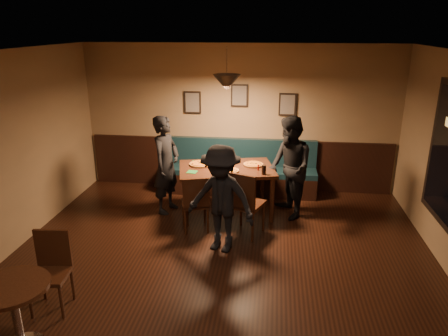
# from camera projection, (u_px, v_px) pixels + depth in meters

# --- Properties ---
(floor) EXTENTS (7.00, 7.00, 0.00)m
(floor) POSITION_uv_depth(u_px,v_px,m) (213.00, 288.00, 5.23)
(floor) COLOR black
(floor) RESTS_ON ground
(ceiling) EXTENTS (7.00, 7.00, 0.00)m
(ceiling) POSITION_uv_depth(u_px,v_px,m) (211.00, 57.00, 4.32)
(ceiling) COLOR silver
(ceiling) RESTS_ON ground
(wall_back) EXTENTS (6.00, 0.00, 6.00)m
(wall_back) POSITION_uv_depth(u_px,v_px,m) (239.00, 119.00, 8.06)
(wall_back) COLOR #8C704F
(wall_back) RESTS_ON ground
(wainscot) EXTENTS (5.88, 0.06, 1.00)m
(wainscot) POSITION_uv_depth(u_px,v_px,m) (239.00, 164.00, 8.32)
(wainscot) COLOR black
(wainscot) RESTS_ON ground
(booth_bench) EXTENTS (3.00, 0.60, 1.00)m
(booth_bench) POSITION_uv_depth(u_px,v_px,m) (237.00, 168.00, 8.07)
(booth_bench) COLOR #0F232D
(booth_bench) RESTS_ON ground
(picture_left) EXTENTS (0.32, 0.04, 0.42)m
(picture_left) POSITION_uv_depth(u_px,v_px,m) (193.00, 102.00, 8.04)
(picture_left) COLOR black
(picture_left) RESTS_ON wall_back
(picture_center) EXTENTS (0.32, 0.04, 0.42)m
(picture_center) POSITION_uv_depth(u_px,v_px,m) (239.00, 95.00, 7.89)
(picture_center) COLOR black
(picture_center) RESTS_ON wall_back
(picture_right) EXTENTS (0.32, 0.04, 0.42)m
(picture_right) POSITION_uv_depth(u_px,v_px,m) (287.00, 104.00, 7.83)
(picture_right) COLOR black
(picture_right) RESTS_ON wall_back
(pendant_lamp) EXTENTS (0.44, 0.44, 0.25)m
(pendant_lamp) POSITION_uv_depth(u_px,v_px,m) (227.00, 83.00, 6.59)
(pendant_lamp) COLOR black
(pendant_lamp) RESTS_ON ceiling
(dining_table) EXTENTS (1.75, 1.33, 0.84)m
(dining_table) POSITION_uv_depth(u_px,v_px,m) (226.00, 191.00, 7.18)
(dining_table) COLOR black
(dining_table) RESTS_ON floor
(chair_near_left) EXTENTS (0.51, 0.51, 0.92)m
(chair_near_left) POSITION_uv_depth(u_px,v_px,m) (195.00, 202.00, 6.62)
(chair_near_left) COLOR black
(chair_near_left) RESTS_ON floor
(chair_near_right) EXTENTS (0.60, 0.60, 1.05)m
(chair_near_right) POSITION_uv_depth(u_px,v_px,m) (247.00, 202.00, 6.45)
(chair_near_right) COLOR black
(chair_near_right) RESTS_ON floor
(diner_left) EXTENTS (0.56, 0.71, 1.70)m
(diner_left) POSITION_uv_depth(u_px,v_px,m) (166.00, 165.00, 7.16)
(diner_left) COLOR black
(diner_left) RESTS_ON floor
(diner_right) EXTENTS (0.91, 1.01, 1.72)m
(diner_right) POSITION_uv_depth(u_px,v_px,m) (289.00, 168.00, 6.95)
(diner_right) COLOR black
(diner_right) RESTS_ON floor
(diner_front) EXTENTS (1.15, 0.88, 1.57)m
(diner_front) POSITION_uv_depth(u_px,v_px,m) (221.00, 199.00, 5.90)
(diner_front) COLOR black
(diner_front) RESTS_ON floor
(pizza_a) EXTENTS (0.48, 0.48, 0.04)m
(pizza_a) POSITION_uv_depth(u_px,v_px,m) (200.00, 164.00, 7.17)
(pizza_a) COLOR orange
(pizza_a) RESTS_ON dining_table
(pizza_b) EXTENTS (0.32, 0.32, 0.04)m
(pizza_b) POSITION_uv_depth(u_px,v_px,m) (229.00, 170.00, 6.86)
(pizza_b) COLOR orange
(pizza_b) RESTS_ON dining_table
(pizza_c) EXTENTS (0.41, 0.41, 0.04)m
(pizza_c) POSITION_uv_depth(u_px,v_px,m) (253.00, 164.00, 7.15)
(pizza_c) COLOR orange
(pizza_c) RESTS_ON dining_table
(soda_glass) EXTENTS (0.07, 0.07, 0.15)m
(soda_glass) POSITION_uv_depth(u_px,v_px,m) (264.00, 170.00, 6.71)
(soda_glass) COLOR black
(soda_glass) RESTS_ON dining_table
(tabasco_bottle) EXTENTS (0.03, 0.03, 0.11)m
(tabasco_bottle) POSITION_uv_depth(u_px,v_px,m) (258.00, 167.00, 6.90)
(tabasco_bottle) COLOR #9F0A05
(tabasco_bottle) RESTS_ON dining_table
(napkin_a) EXTENTS (0.16, 0.16, 0.01)m
(napkin_a) POSITION_uv_depth(u_px,v_px,m) (196.00, 162.00, 7.31)
(napkin_a) COLOR #1E722C
(napkin_a) RESTS_ON dining_table
(napkin_b) EXTENTS (0.18, 0.18, 0.01)m
(napkin_b) POSITION_uv_depth(u_px,v_px,m) (192.00, 172.00, 6.83)
(napkin_b) COLOR #1C6A28
(napkin_b) RESTS_ON dining_table
(cutlery_set) EXTENTS (0.17, 0.09, 0.00)m
(cutlery_set) POSITION_uv_depth(u_px,v_px,m) (219.00, 175.00, 6.68)
(cutlery_set) COLOR silver
(cutlery_set) RESTS_ON dining_table
(cafe_table) EXTENTS (0.73, 0.73, 0.76)m
(cafe_table) POSITION_uv_depth(u_px,v_px,m) (17.00, 318.00, 4.12)
(cafe_table) COLOR black
(cafe_table) RESTS_ON floor
(cafe_chair_far) EXTENTS (0.45, 0.45, 0.92)m
(cafe_chair_far) POSITION_uv_depth(u_px,v_px,m) (49.00, 274.00, 4.72)
(cafe_chair_far) COLOR black
(cafe_chair_far) RESTS_ON floor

